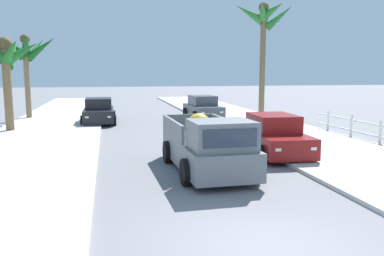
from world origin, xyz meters
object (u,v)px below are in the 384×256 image
object	(u,v)px
car_left_near	(203,108)
palm_tree_left_back	(26,51)
palm_tree_right_fore	(263,24)
pickup_truck	(208,147)
car_right_near	(99,112)
palm_tree_left_mid	(5,58)
car_left_mid	(273,136)

from	to	relation	value
car_left_near	palm_tree_left_back	bearing A→B (deg)	170.68
palm_tree_right_fore	palm_tree_left_back	bearing A→B (deg)	164.36
car_left_near	palm_tree_right_fore	xyz separation A→B (m)	(3.32, -2.25, 5.39)
pickup_truck	car_left_near	world-z (taller)	pickup_truck
car_right_near	palm_tree_left_back	distance (m)	6.67
pickup_truck	car_left_near	distance (m)	14.87
car_left_near	car_right_near	distance (m)	6.95
car_right_near	pickup_truck	bearing A→B (deg)	-74.97
pickup_truck	palm_tree_right_fore	world-z (taller)	palm_tree_right_fore
car_left_near	car_right_near	size ratio (longest dim) A/B	1.02
palm_tree_left_mid	palm_tree_left_back	size ratio (longest dim) A/B	0.88
palm_tree_left_back	palm_tree_right_fore	bearing A→B (deg)	-15.64
palm_tree_right_fore	pickup_truck	bearing A→B (deg)	-118.29
palm_tree_right_fore	palm_tree_left_back	world-z (taller)	palm_tree_right_fore
car_right_near	palm_tree_right_fore	world-z (taller)	palm_tree_right_fore
pickup_truck	car_left_near	xyz separation A→B (m)	(3.27, 14.50, -0.08)
car_right_near	palm_tree_left_mid	distance (m)	6.23
car_left_mid	palm_tree_left_back	bearing A→B (deg)	128.33
car_left_mid	palm_tree_right_fore	distance (m)	11.97
palm_tree_left_mid	pickup_truck	bearing A→B (deg)	-51.90
car_left_mid	palm_tree_left_back	world-z (taller)	palm_tree_left_back
car_right_near	palm_tree_right_fore	size ratio (longest dim) A/B	0.57
car_right_near	palm_tree_right_fore	distance (m)	11.54
palm_tree_right_fore	car_left_near	bearing A→B (deg)	145.87
pickup_truck	car_right_near	size ratio (longest dim) A/B	1.23
pickup_truck	palm_tree_left_back	xyz separation A→B (m)	(-8.14, 16.38, 3.65)
palm_tree_right_fore	palm_tree_left_mid	distance (m)	14.96
car_right_near	car_left_mid	xyz separation A→B (m)	(6.67, -11.12, 0.00)
palm_tree_left_mid	car_right_near	bearing A→B (deg)	33.78
car_right_near	car_left_near	bearing A→B (deg)	10.19
pickup_truck	palm_tree_left_back	bearing A→B (deg)	116.44
car_right_near	palm_tree_left_mid	xyz separation A→B (m)	(-4.49, -3.00, 3.11)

